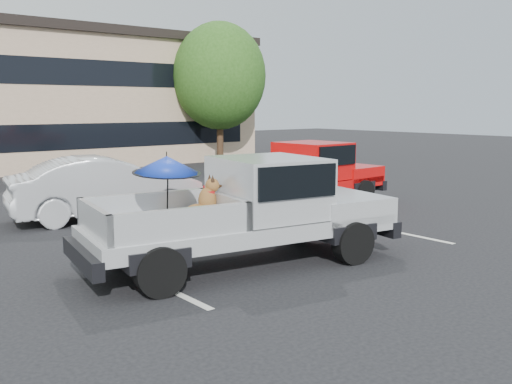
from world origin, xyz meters
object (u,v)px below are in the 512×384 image
Objects in this scene: silver_pickup at (257,205)px; red_pickup at (309,172)px; tree_back at (91,76)px; tree_right at (220,76)px; silver_sedan at (108,187)px.

silver_pickup is 1.08× the size of red_pickup.
red_pickup is (4.75, 3.53, -0.07)m from silver_pickup.
tree_back is at bearing 82.67° from silver_pickup.
tree_back reaches higher than silver_pickup.
tree_right is 1.23× the size of red_pickup.
tree_back reaches higher than silver_sedan.
red_pickup is (-5.23, -11.49, -3.23)m from tree_right.
tree_right is at bearing 65.94° from silver_pickup.
tree_back reaches higher than red_pickup.
tree_right is 0.95× the size of tree_back.
silver_pickup reaches higher than red_pickup.
tree_back is at bearing 81.26° from red_pickup.
silver_sedan is (-5.03, 1.99, -0.20)m from red_pickup.
silver_sedan is at bearing 102.49° from silver_pickup.
red_pickup is 5.42m from silver_sedan.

